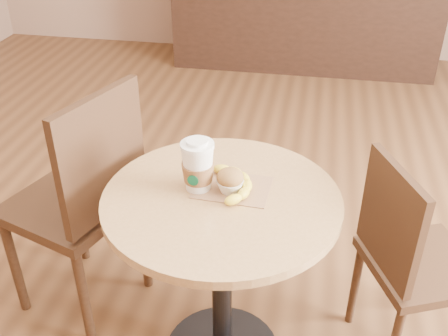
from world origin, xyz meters
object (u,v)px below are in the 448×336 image
(chair_right, at_px, (410,258))
(banana, at_px, (232,184))
(coffee_cup, at_px, (198,167))
(cafe_table, at_px, (222,244))
(chair_left, at_px, (83,198))
(muffin, at_px, (230,181))

(chair_right, xyz_separation_m, banana, (-0.61, -0.11, 0.31))
(coffee_cup, relative_size, banana, 0.78)
(cafe_table, xyz_separation_m, chair_right, (0.64, 0.16, -0.09))
(chair_right, bearing_deg, banana, 77.56)
(coffee_cup, height_order, banana, coffee_cup)
(coffee_cup, bearing_deg, banana, 12.11)
(cafe_table, distance_m, chair_left, 0.60)
(chair_left, height_order, coffee_cup, chair_left)
(chair_left, bearing_deg, coffee_cup, 92.54)
(banana, bearing_deg, muffin, -123.81)
(chair_left, height_order, muffin, chair_left)
(cafe_table, relative_size, chair_right, 0.91)
(coffee_cup, distance_m, muffin, 0.11)
(coffee_cup, bearing_deg, chair_right, 14.81)
(cafe_table, height_order, chair_right, chair_right)
(chair_right, height_order, banana, chair_right)
(cafe_table, bearing_deg, chair_left, 162.89)
(chair_right, distance_m, banana, 0.70)
(cafe_table, xyz_separation_m, banana, (0.03, 0.04, 0.22))
(chair_right, xyz_separation_m, muffin, (-0.62, -0.13, 0.33))
(chair_left, relative_size, muffin, 11.30)
(muffin, height_order, banana, muffin)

